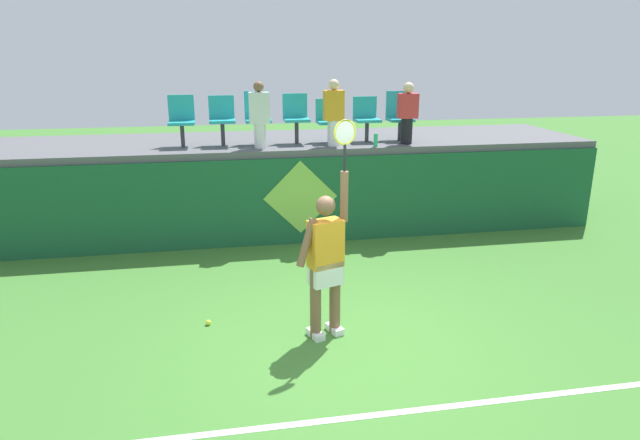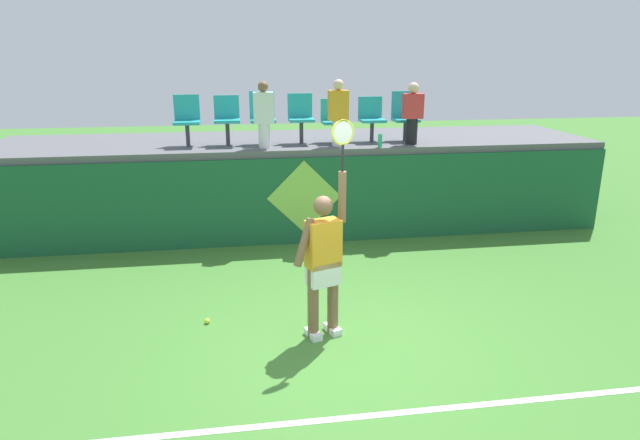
# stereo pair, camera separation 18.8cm
# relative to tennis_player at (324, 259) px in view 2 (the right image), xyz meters

# --- Properties ---
(ground_plane) EXTENTS (40.00, 40.00, 0.00)m
(ground_plane) POSITION_rel_tennis_player_xyz_m (0.21, -0.35, -0.96)
(ground_plane) COLOR #3D752D
(court_back_wall) EXTENTS (10.98, 0.20, 1.50)m
(court_back_wall) POSITION_rel_tennis_player_xyz_m (0.21, 3.36, -0.21)
(court_back_wall) COLOR #195633
(court_back_wall) RESTS_ON ground_plane
(spectator_platform) EXTENTS (10.98, 2.50, 0.12)m
(spectator_platform) POSITION_rel_tennis_player_xyz_m (0.21, 4.56, 0.61)
(spectator_platform) COLOR #56565B
(spectator_platform) RESTS_ON court_back_wall
(court_baseline_stripe) EXTENTS (9.88, 0.08, 0.01)m
(court_baseline_stripe) POSITION_rel_tennis_player_xyz_m (0.21, -1.58, -0.95)
(court_baseline_stripe) COLOR white
(court_baseline_stripe) RESTS_ON ground_plane
(tennis_player) EXTENTS (0.73, 0.37, 2.52)m
(tennis_player) POSITION_rel_tennis_player_xyz_m (0.00, 0.00, 0.00)
(tennis_player) COLOR white
(tennis_player) RESTS_ON ground_plane
(tennis_ball) EXTENTS (0.07, 0.07, 0.07)m
(tennis_ball) POSITION_rel_tennis_player_xyz_m (-1.37, 0.49, -0.92)
(tennis_ball) COLOR #D1E533
(tennis_ball) RESTS_ON ground_plane
(water_bottle) EXTENTS (0.07, 0.07, 0.23)m
(water_bottle) POSITION_rel_tennis_player_xyz_m (1.53, 3.42, 0.78)
(water_bottle) COLOR #26B272
(water_bottle) RESTS_ON spectator_platform
(stadium_chair_0) EXTENTS (0.44, 0.42, 0.87)m
(stadium_chair_0) POSITION_rel_tennis_player_xyz_m (-1.74, 4.11, 1.15)
(stadium_chair_0) COLOR #38383D
(stadium_chair_0) RESTS_ON spectator_platform
(stadium_chair_1) EXTENTS (0.44, 0.42, 0.85)m
(stadium_chair_1) POSITION_rel_tennis_player_xyz_m (-1.05, 4.10, 1.15)
(stadium_chair_1) COLOR #38383D
(stadium_chair_1) RESTS_ON spectator_platform
(stadium_chair_2) EXTENTS (0.44, 0.42, 0.91)m
(stadium_chair_2) POSITION_rel_tennis_player_xyz_m (-0.43, 4.11, 1.17)
(stadium_chair_2) COLOR #38383D
(stadium_chair_2) RESTS_ON spectator_platform
(stadium_chair_3) EXTENTS (0.44, 0.42, 0.86)m
(stadium_chair_3) POSITION_rel_tennis_player_xyz_m (0.24, 4.11, 1.15)
(stadium_chair_3) COLOR #38383D
(stadium_chair_3) RESTS_ON spectator_platform
(stadium_chair_4) EXTENTS (0.44, 0.42, 0.76)m
(stadium_chair_4) POSITION_rel_tennis_player_xyz_m (0.84, 4.10, 1.09)
(stadium_chair_4) COLOR #38383D
(stadium_chair_4) RESTS_ON spectator_platform
(stadium_chair_5) EXTENTS (0.44, 0.42, 0.79)m
(stadium_chair_5) POSITION_rel_tennis_player_xyz_m (1.53, 4.10, 1.11)
(stadium_chair_5) COLOR #38383D
(stadium_chair_5) RESTS_ON spectator_platform
(stadium_chair_6) EXTENTS (0.44, 0.42, 0.88)m
(stadium_chair_6) POSITION_rel_tennis_player_xyz_m (2.16, 4.11, 1.14)
(stadium_chair_6) COLOR #38383D
(stadium_chair_6) RESTS_ON spectator_platform
(spectator_0) EXTENTS (0.34, 0.20, 1.11)m
(spectator_0) POSITION_rel_tennis_player_xyz_m (-0.43, 3.68, 1.24)
(spectator_0) COLOR white
(spectator_0) RESTS_ON spectator_platform
(spectator_1) EXTENTS (0.34, 0.20, 1.13)m
(spectator_1) POSITION_rel_tennis_player_xyz_m (0.84, 3.68, 1.25)
(spectator_1) COLOR white
(spectator_1) RESTS_ON spectator_platform
(spectator_2) EXTENTS (0.34, 0.20, 1.07)m
(spectator_2) POSITION_rel_tennis_player_xyz_m (2.16, 3.65, 1.22)
(spectator_2) COLOR black
(spectator_2) RESTS_ON spectator_platform
(wall_signage_mount) EXTENTS (1.27, 0.01, 1.46)m
(wall_signage_mount) POSITION_rel_tennis_player_xyz_m (0.19, 3.26, -0.96)
(wall_signage_mount) COLOR #195633
(wall_signage_mount) RESTS_ON ground_plane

